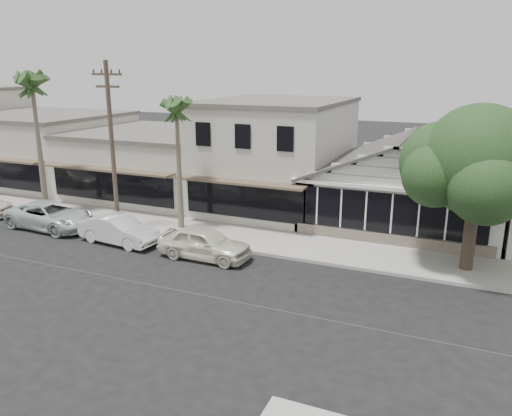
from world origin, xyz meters
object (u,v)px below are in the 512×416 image
at_px(car_2, 51,216).
at_px(shade_tree, 477,163).
at_px(car_1, 119,230).
at_px(utility_pole, 112,144).
at_px(car_0, 204,243).

height_order(car_2, shade_tree, shade_tree).
distance_m(car_1, shade_tree, 17.04).
xyz_separation_m(car_1, shade_tree, (16.23, 3.20, 4.08)).
bearing_deg(car_2, utility_pole, -71.70).
bearing_deg(utility_pole, car_0, -14.87).
height_order(car_1, car_2, car_2).
bearing_deg(utility_pole, shade_tree, 5.43).
relative_size(utility_pole, shade_tree, 1.24).
xyz_separation_m(car_0, car_1, (-5.00, 0.13, -0.05)).
relative_size(car_2, shade_tree, 0.73).
distance_m(car_1, car_2, 5.03).
distance_m(car_0, car_1, 5.00).
bearing_deg(car_1, shade_tree, -73.67).
distance_m(utility_pole, car_2, 5.60).
distance_m(car_2, shade_tree, 21.78).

